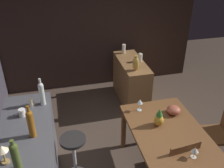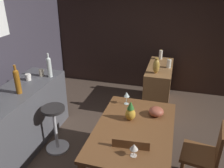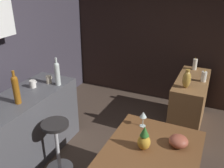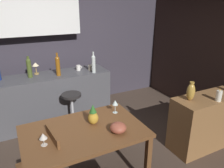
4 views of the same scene
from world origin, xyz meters
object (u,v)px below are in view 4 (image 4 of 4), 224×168
(wine_glass_left, at_px, (115,103))
(chair_near_window, at_px, (45,165))
(dining_table, at_px, (84,136))
(wine_bottle_olive, at_px, (29,67))
(fruit_bowl, at_px, (118,128))
(pineapple_centerpiece, at_px, (93,116))
(cup_cream, at_px, (90,68))
(cup_white, at_px, (78,68))
(wine_bottle_amber, at_px, (58,65))
(wine_bottle_clear, at_px, (94,63))
(counter_lamp, at_px, (36,66))
(sideboard_cabinet, at_px, (206,121))
(bar_stool, at_px, (73,112))
(pillar_candle_short, at_px, (219,96))
(wine_glass_right, at_px, (43,136))
(vase_brass, at_px, (191,92))

(wine_glass_left, bearing_deg, chair_near_window, -165.61)
(dining_table, xyz_separation_m, wine_bottle_olive, (-0.33, 1.70, 0.42))
(dining_table, height_order, chair_near_window, chair_near_window)
(fruit_bowl, bearing_deg, pineapple_centerpiece, 121.49)
(wine_glass_left, bearing_deg, cup_cream, 81.29)
(fruit_bowl, xyz_separation_m, cup_white, (0.20, 1.93, 0.15))
(wine_bottle_amber, bearing_deg, fruit_bowl, -83.38)
(wine_bottle_clear, height_order, counter_lamp, wine_bottle_clear)
(sideboard_cabinet, height_order, cup_cream, cup_cream)
(dining_table, distance_m, bar_stool, 1.21)
(counter_lamp, distance_m, pillar_candle_short, 2.95)
(sideboard_cabinet, bearing_deg, chair_near_window, 178.26)
(chair_near_window, height_order, wine_bottle_clear, wine_bottle_clear)
(dining_table, height_order, pineapple_centerpiece, pineapple_centerpiece)
(wine_glass_right, bearing_deg, wine_glass_left, 16.73)
(pineapple_centerpiece, bearing_deg, wine_glass_right, -165.08)
(dining_table, bearing_deg, cup_cream, 65.90)
(bar_stool, xyz_separation_m, wine_bottle_clear, (0.53, 0.31, 0.70))
(fruit_bowl, bearing_deg, cup_white, 84.16)
(dining_table, height_order, pillar_candle_short, pillar_candle_short)
(chair_near_window, xyz_separation_m, wine_bottle_amber, (0.59, 1.63, 0.62))
(vase_brass, bearing_deg, cup_cream, 115.47)
(wine_glass_right, relative_size, pineapple_centerpiece, 0.55)
(sideboard_cabinet, bearing_deg, wine_glass_left, 166.83)
(bar_stool, bearing_deg, vase_brass, -42.83)
(wine_bottle_olive, height_order, cup_cream, wine_bottle_olive)
(sideboard_cabinet, distance_m, pillar_candle_short, 0.51)
(bar_stool, xyz_separation_m, vase_brass, (1.33, -1.23, 0.58))
(wine_bottle_amber, bearing_deg, wine_bottle_olive, 165.33)
(wine_glass_left, relative_size, cup_cream, 1.66)
(fruit_bowl, xyz_separation_m, wine_bottle_amber, (-0.21, 1.79, 0.29))
(pineapple_centerpiece, height_order, counter_lamp, counter_lamp)
(bar_stool, bearing_deg, cup_cream, 41.25)
(wine_glass_right, xyz_separation_m, vase_brass, (1.98, 0.01, 0.10))
(cup_white, xyz_separation_m, cup_cream, (0.20, -0.10, 0.00))
(wine_bottle_amber, relative_size, wine_bottle_clear, 1.05)
(bar_stool, bearing_deg, sideboard_cabinet, -37.17)
(chair_near_window, xyz_separation_m, pillar_candle_short, (2.32, -0.22, 0.43))
(wine_glass_right, distance_m, pineapple_centerpiece, 0.62)
(fruit_bowl, relative_size, pillar_candle_short, 1.03)
(wine_glass_left, xyz_separation_m, pineapple_centerpiece, (-0.36, -0.13, -0.03))
(chair_near_window, distance_m, vase_brass, 2.05)
(wine_bottle_clear, bearing_deg, sideboard_cabinet, -54.00)
(cup_white, bearing_deg, wine_glass_right, -118.38)
(chair_near_window, xyz_separation_m, wine_glass_left, (0.97, 0.25, 0.41))
(wine_glass_left, height_order, vase_brass, vase_brass)
(sideboard_cabinet, bearing_deg, pillar_candle_short, -99.69)
(pineapple_centerpiece, xyz_separation_m, cup_cream, (0.57, 1.54, 0.11))
(sideboard_cabinet, relative_size, cup_white, 9.57)
(counter_lamp, bearing_deg, pillar_candle_short, -45.42)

